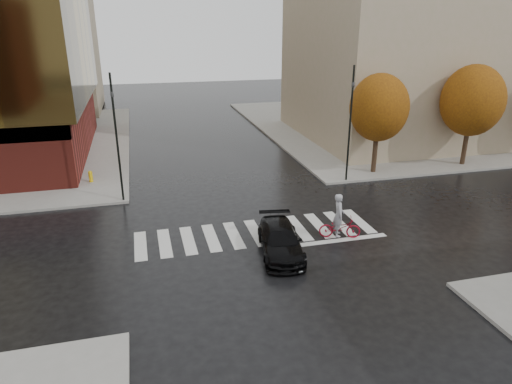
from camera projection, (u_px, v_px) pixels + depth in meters
ground at (259, 237)px, 21.83m from camera, size 120.00×120.00×0.00m
sidewalk_ne at (406, 123)px, 45.78m from camera, size 30.00×30.00×0.15m
crosswalk at (256, 233)px, 22.28m from camera, size 12.00×3.00×0.01m
building_ne_tan at (403, 28)px, 38.02m from camera, size 16.00×16.00×18.00m
building_nw_far at (22, 16)px, 47.97m from camera, size 14.00×12.00×20.00m
tree_ne_a at (379, 108)px, 29.32m from camera, size 3.80×3.80×6.50m
tree_ne_b at (472, 101)px, 30.92m from camera, size 4.20×4.20×6.89m
sedan at (280, 241)px, 20.10m from camera, size 2.40×4.52×1.25m
cyclist at (339, 223)px, 21.53m from camera, size 2.07×1.25×2.22m
traffic_light_nw at (116, 131)px, 24.58m from camera, size 0.19×0.16×7.06m
traffic_light_ne at (351, 117)px, 27.83m from camera, size 0.19×0.21×7.12m
fire_hydrant at (91, 176)px, 28.72m from camera, size 0.26×0.26×0.73m
manhole at (293, 254)px, 20.26m from camera, size 0.62×0.62×0.01m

